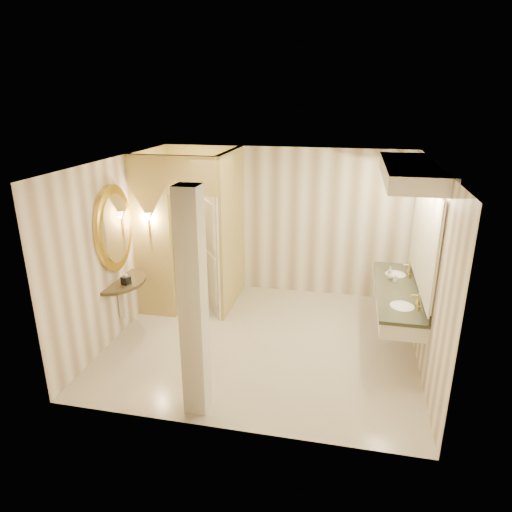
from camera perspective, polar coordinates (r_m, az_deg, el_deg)
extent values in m
plane|color=beige|center=(7.10, 0.81, -10.54)|extent=(4.50, 4.50, 0.00)
plane|color=silver|center=(6.20, 0.93, 11.60)|extent=(4.50, 4.50, 0.00)
cube|color=white|center=(8.41, 3.51, 4.29)|extent=(4.50, 0.02, 2.70)
cube|color=white|center=(4.74, -3.88, -8.24)|extent=(4.50, 0.02, 2.70)
cube|color=white|center=(7.28, -16.79, 1.03)|extent=(0.02, 4.00, 2.70)
cube|color=white|center=(6.51, 20.70, -1.60)|extent=(0.02, 4.00, 2.70)
cube|color=#E4CF77|center=(7.86, -3.10, 3.20)|extent=(0.10, 1.50, 2.70)
cube|color=#E4CF77|center=(7.56, -12.86, 2.06)|extent=(0.65, 0.10, 2.70)
cube|color=#E4CF77|center=(7.04, -8.05, 9.90)|extent=(0.80, 0.10, 0.60)
cube|color=silver|center=(7.63, -5.52, 0.26)|extent=(0.49, 0.69, 2.10)
cylinder|color=gold|center=(7.44, -13.19, 3.37)|extent=(0.03, 0.03, 0.30)
cone|color=silver|center=(7.39, -13.31, 4.86)|extent=(0.14, 0.14, 0.14)
cube|color=silver|center=(7.06, 17.27, -4.99)|extent=(0.60, 2.17, 0.24)
cube|color=black|center=(7.02, 17.37, -4.10)|extent=(0.64, 2.21, 0.05)
cube|color=black|center=(7.03, 19.69, -3.71)|extent=(0.03, 2.17, 0.10)
ellipsoid|color=white|center=(6.49, 17.75, -6.31)|extent=(0.40, 0.44, 0.15)
cylinder|color=gold|center=(6.46, 19.63, -5.36)|extent=(0.03, 0.03, 0.22)
ellipsoid|color=white|center=(7.57, 17.01, -2.48)|extent=(0.40, 0.44, 0.15)
cylinder|color=gold|center=(7.54, 18.61, -1.67)|extent=(0.03, 0.03, 0.22)
cube|color=white|center=(6.77, 20.40, 2.37)|extent=(0.03, 2.17, 1.40)
cube|color=silver|center=(6.55, 18.91, 10.02)|extent=(0.75, 2.37, 0.22)
cylinder|color=black|center=(7.31, -16.84, -3.07)|extent=(1.00, 1.00, 0.05)
cube|color=silver|center=(7.41, -16.34, -5.25)|extent=(0.10, 0.10, 0.60)
cylinder|color=gold|center=(7.03, -17.37, 3.32)|extent=(0.07, 1.00, 1.00)
cylinder|color=white|center=(7.01, -17.08, 3.31)|extent=(0.02, 0.80, 0.80)
cube|color=silver|center=(5.12, -7.86, -6.18)|extent=(0.27, 0.27, 2.70)
cube|color=black|center=(7.10, -15.94, -2.94)|extent=(0.15, 0.15, 0.11)
imported|color=white|center=(8.64, -4.16, -1.84)|extent=(0.63, 0.89, 0.83)
imported|color=beige|center=(7.21, 17.05, -2.64)|extent=(0.08, 0.08, 0.13)
imported|color=silver|center=(7.32, 16.48, -2.30)|extent=(0.12, 0.12, 0.12)
imported|color=#C6B28C|center=(7.32, 16.38, -1.98)|extent=(0.09, 0.09, 0.19)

